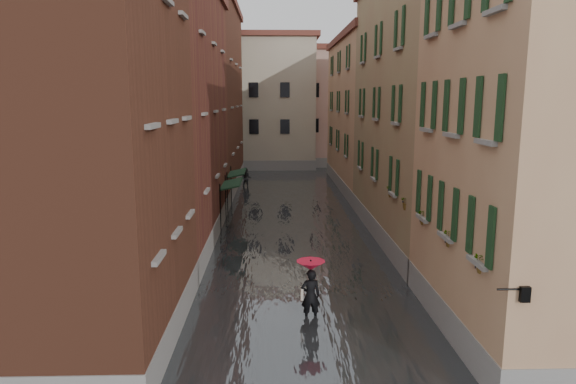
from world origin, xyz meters
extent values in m
plane|color=#5F6062|center=(0.00, 0.00, 0.00)|extent=(120.00, 120.00, 0.00)
cube|color=#43474A|center=(0.00, 13.00, 0.10)|extent=(10.00, 60.00, 0.20)
cube|color=brown|center=(-7.00, -2.00, 6.50)|extent=(6.00, 8.00, 13.00)
cube|color=brown|center=(-7.00, 9.00, 6.25)|extent=(6.00, 14.00, 12.50)
cube|color=brown|center=(-7.00, 24.00, 7.00)|extent=(6.00, 16.00, 14.00)
cube|color=#AC7C59|center=(7.00, -2.00, 5.75)|extent=(6.00, 8.00, 11.50)
cube|color=#948559|center=(7.00, 9.00, 6.50)|extent=(6.00, 14.00, 13.00)
cube|color=#AC7C59|center=(7.00, 24.00, 5.75)|extent=(6.00, 16.00, 11.50)
cube|color=#BCB396|center=(-3.00, 38.00, 6.50)|extent=(12.00, 9.00, 13.00)
cube|color=tan|center=(6.00, 40.00, 6.00)|extent=(10.00, 9.00, 12.00)
cube|color=#16321F|center=(-3.45, 11.61, 2.55)|extent=(1.09, 3.00, 0.31)
cylinder|color=black|center=(-3.95, 10.12, 1.40)|extent=(0.06, 0.06, 2.80)
cylinder|color=black|center=(-3.95, 13.11, 1.40)|extent=(0.06, 0.06, 2.80)
cube|color=#16321F|center=(-3.45, 15.74, 2.55)|extent=(1.09, 2.87, 0.31)
cylinder|color=black|center=(-3.95, 14.31, 1.40)|extent=(0.06, 0.06, 2.80)
cylinder|color=black|center=(-3.95, 17.18, 1.40)|extent=(0.06, 0.06, 2.80)
cylinder|color=black|center=(4.05, -6.00, 3.10)|extent=(0.60, 0.05, 0.05)
cube|color=black|center=(4.35, -6.00, 3.00)|extent=(0.22, 0.22, 0.35)
cube|color=beige|center=(4.35, -6.00, 3.00)|extent=(0.14, 0.14, 0.24)
cube|color=brown|center=(4.12, -4.40, 3.15)|extent=(0.22, 0.85, 0.18)
imported|color=#265926|center=(4.12, -4.40, 3.57)|extent=(0.59, 0.51, 0.66)
cube|color=brown|center=(4.12, -2.08, 3.15)|extent=(0.22, 0.85, 0.18)
imported|color=#265926|center=(4.12, -2.08, 3.57)|extent=(0.59, 0.51, 0.66)
cube|color=brown|center=(4.12, 0.59, 3.15)|extent=(0.22, 0.85, 0.18)
imported|color=#265926|center=(4.12, 0.59, 3.57)|extent=(0.59, 0.51, 0.66)
cube|color=brown|center=(4.12, 2.97, 3.15)|extent=(0.22, 0.85, 0.18)
imported|color=#265926|center=(4.12, 2.97, 3.57)|extent=(0.59, 0.51, 0.66)
cube|color=brown|center=(4.12, 5.58, 3.15)|extent=(0.22, 0.85, 0.18)
imported|color=#265926|center=(4.12, 5.58, 3.57)|extent=(0.59, 0.51, 0.66)
imported|color=black|center=(0.06, -0.72, 0.89)|extent=(0.70, 0.51, 1.77)
cube|color=beige|center=(-0.22, -0.67, 0.95)|extent=(0.08, 0.30, 0.38)
cylinder|color=black|center=(0.06, -0.72, 1.35)|extent=(0.02, 0.02, 1.00)
cone|color=red|center=(0.06, -0.72, 1.92)|extent=(0.95, 0.95, 0.28)
imported|color=black|center=(-3.34, 24.42, 0.85)|extent=(0.91, 0.76, 1.70)
camera|label=1|loc=(-1.12, -16.50, 7.21)|focal=32.00mm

